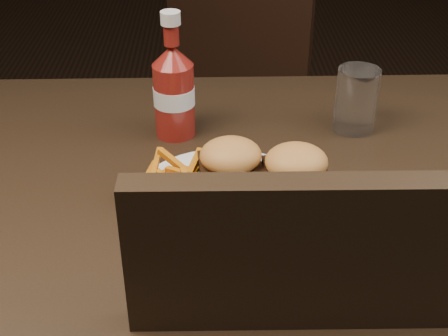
{
  "coord_description": "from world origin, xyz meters",
  "views": [
    {
      "loc": [
        -0.08,
        -0.8,
        1.28
      ],
      "look_at": [
        -0.05,
        -0.03,
        0.8
      ],
      "focal_mm": 50.0,
      "sensor_mm": 36.0,
      "label": 1
    }
  ],
  "objects_px": {
    "chair_far": "(258,105)",
    "tumbler": "(356,100)",
    "plate": "(224,197)",
    "dining_table": "(258,194)",
    "ketchup_bottle": "(174,103)"
  },
  "relations": [
    {
      "from": "chair_far",
      "to": "dining_table",
      "type": "bearing_deg",
      "value": 108.89
    },
    {
      "from": "chair_far",
      "to": "ketchup_bottle",
      "type": "bearing_deg",
      "value": 98.0
    },
    {
      "from": "dining_table",
      "to": "ketchup_bottle",
      "type": "relative_size",
      "value": 8.71
    },
    {
      "from": "plate",
      "to": "tumbler",
      "type": "relative_size",
      "value": 2.35
    },
    {
      "from": "plate",
      "to": "tumbler",
      "type": "xyz_separation_m",
      "value": [
        0.23,
        0.22,
        0.05
      ]
    },
    {
      "from": "chair_far",
      "to": "plate",
      "type": "height_order",
      "value": "plate"
    },
    {
      "from": "chair_far",
      "to": "ketchup_bottle",
      "type": "height_order",
      "value": "ketchup_bottle"
    },
    {
      "from": "chair_far",
      "to": "plate",
      "type": "distance_m",
      "value": 1.02
    },
    {
      "from": "ketchup_bottle",
      "to": "tumbler",
      "type": "bearing_deg",
      "value": 1.97
    },
    {
      "from": "dining_table",
      "to": "ketchup_bottle",
      "type": "bearing_deg",
      "value": 129.7
    },
    {
      "from": "tumbler",
      "to": "dining_table",
      "type": "bearing_deg",
      "value": -136.36
    },
    {
      "from": "chair_far",
      "to": "tumbler",
      "type": "height_order",
      "value": "tumbler"
    },
    {
      "from": "dining_table",
      "to": "tumbler",
      "type": "xyz_separation_m",
      "value": [
        0.18,
        0.17,
        0.08
      ]
    },
    {
      "from": "plate",
      "to": "ketchup_bottle",
      "type": "bearing_deg",
      "value": 111.13
    },
    {
      "from": "ketchup_bottle",
      "to": "tumbler",
      "type": "height_order",
      "value": "ketchup_bottle"
    }
  ]
}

